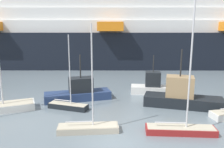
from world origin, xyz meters
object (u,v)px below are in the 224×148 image
object	(u,v)px
sailboat_4	(68,105)
sailboat_1	(181,127)
fishing_boat_2	(79,92)
fishing_boat_1	(154,86)
fishing_boat_0	(182,96)
channel_buoy_0	(181,83)
sailboat_6	(88,127)
cruise_ship	(160,34)

from	to	relation	value
sailboat_4	sailboat_1	bearing A→B (deg)	-10.77
sailboat_1	fishing_boat_2	world-z (taller)	sailboat_1
fishing_boat_1	fishing_boat_2	distance (m)	9.55
fishing_boat_0	fishing_boat_1	distance (m)	5.23
fishing_boat_2	channel_buoy_0	world-z (taller)	fishing_boat_2
fishing_boat_1	fishing_boat_2	world-z (taller)	fishing_boat_2
fishing_boat_0	sailboat_6	bearing A→B (deg)	47.95
fishing_boat_1	channel_buoy_0	world-z (taller)	fishing_boat_1
sailboat_4	cruise_ship	world-z (taller)	cruise_ship
fishing_boat_2	channel_buoy_0	bearing A→B (deg)	10.60
sailboat_4	fishing_boat_1	distance (m)	11.40
fishing_boat_0	channel_buoy_0	world-z (taller)	fishing_boat_0
fishing_boat_0	cruise_ship	size ratio (longest dim) A/B	0.06
sailboat_6	fishing_boat_1	xyz separation A→B (m)	(7.64, 10.58, 0.51)
cruise_ship	fishing_boat_1	bearing A→B (deg)	-102.61
sailboat_6	cruise_ship	size ratio (longest dim) A/B	0.07
cruise_ship	sailboat_4	bearing A→B (deg)	-117.02
sailboat_1	fishing_boat_2	size ratio (longest dim) A/B	1.35
fishing_boat_0	sailboat_4	bearing A→B (deg)	18.97
sailboat_4	fishing_boat_2	distance (m)	3.26
sailboat_1	cruise_ship	distance (m)	36.58
fishing_boat_0	channel_buoy_0	bearing A→B (deg)	-90.70
sailboat_4	fishing_boat_0	distance (m)	12.01
sailboat_4	sailboat_6	xyz separation A→B (m)	(2.45, -5.30, 0.01)
sailboat_6	fishing_boat_1	world-z (taller)	sailboat_6
sailboat_4	fishing_boat_1	size ratio (longest dim) A/B	1.22
sailboat_1	fishing_boat_0	size ratio (longest dim) A/B	1.27
sailboat_1	sailboat_4	distance (m)	11.49
sailboat_6	sailboat_4	bearing A→B (deg)	111.96
fishing_boat_0	cruise_ship	bearing A→B (deg)	-81.65
sailboat_1	cruise_ship	world-z (taller)	cruise_ship
sailboat_1	sailboat_4	size ratio (longest dim) A/B	1.40
sailboat_4	fishing_boat_1	xyz separation A→B (m)	(10.09, 5.28, 0.53)
sailboat_4	fishing_boat_0	size ratio (longest dim) A/B	0.91
sailboat_1	channel_buoy_0	size ratio (longest dim) A/B	8.91
fishing_boat_0	fishing_boat_1	world-z (taller)	fishing_boat_0
fishing_boat_0	channel_buoy_0	xyz separation A→B (m)	(2.93, 9.15, -0.82)
fishing_boat_1	fishing_boat_0	bearing A→B (deg)	119.85
fishing_boat_1	fishing_boat_2	size ratio (longest dim) A/B	0.79
sailboat_6	sailboat_1	bearing A→B (deg)	-7.31
sailboat_1	sailboat_6	world-z (taller)	sailboat_1
sailboat_4	channel_buoy_0	size ratio (longest dim) A/B	6.38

